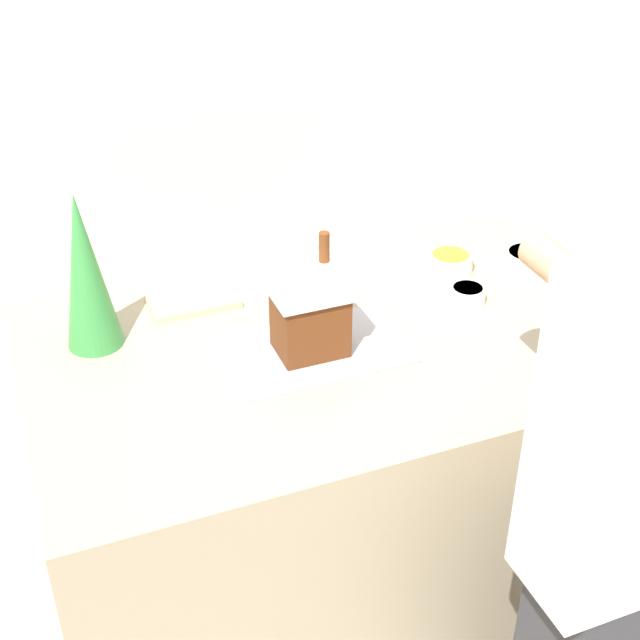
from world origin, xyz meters
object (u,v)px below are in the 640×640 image
Objects in this scene: cookbook at (193,301)px; person at (635,541)px; baking_tray at (310,351)px; decorative_tree at (85,272)px; candy_bowl_front_corner at (316,268)px; candy_bowl_far_right at (467,294)px; candy_bowl_near_tray_left at (450,261)px; candy_bowl_center_rear at (263,277)px; gingerbread_house at (310,308)px; candy_bowl_far_left at (527,257)px.

cookbook is 1.16m from person.
baking_tray is at bearing -57.68° from cookbook.
decorative_tree is at bearing 131.13° from person.
candy_bowl_front_corner is 0.61× the size of cookbook.
decorative_tree is 4.19× the size of candy_bowl_far_right.
decorative_tree is at bearing 153.50° from baking_tray.
candy_bowl_near_tray_left is 0.56× the size of cookbook.
decorative_tree is 0.49m from candy_bowl_center_rear.
baking_tray is 3.34× the size of candy_bowl_front_corner.
gingerbread_house is at bearing -155.05° from candy_bowl_near_tray_left.
gingerbread_house is 0.73m from candy_bowl_far_left.
decorative_tree is 1.76× the size of cookbook.
gingerbread_house is 1.30× the size of cookbook.
candy_bowl_front_corner reaches higher than cookbook.
person is at bearing -61.16° from cookbook.
person reaches higher than candy_bowl_center_rear.
candy_bowl_front_corner is 0.40m from candy_bowl_far_right.
baking_tray is 0.36m from candy_bowl_front_corner.
baking_tray is 1.56× the size of gingerbread_house.
gingerbread_house reaches higher than candy_bowl_near_tray_left.
gingerbread_house is at bearing -57.61° from cookbook.
person is (0.22, -1.04, -0.09)m from candy_bowl_front_corner.
person is at bearing -110.50° from candy_bowl_far_left.
candy_bowl_near_tray_left is (0.49, 0.23, 0.02)m from baking_tray.
candy_bowl_far_left is 0.28m from candy_bowl_far_right.
decorative_tree is at bearing -166.95° from candy_bowl_center_rear.
decorative_tree reaches higher than candy_bowl_front_corner.
candy_bowl_near_tray_left is (0.94, 0.00, -0.16)m from decorative_tree.
candy_bowl_center_rear is at bearing 168.31° from candy_bowl_near_tray_left.
person is (0.37, -0.71, -0.06)m from baking_tray.
gingerbread_house reaches higher than candy_bowl_front_corner.
gingerbread_house reaches higher than baking_tray.
candy_bowl_center_rear is at bearing 179.53° from candy_bowl_front_corner.
gingerbread_house is (0.00, 0.00, 0.12)m from baking_tray.
candy_bowl_far_left is at bearing -11.65° from candy_bowl_center_rear.
candy_bowl_front_corner is 1.03× the size of candy_bowl_far_left.
candy_bowl_center_rear is at bearing 90.61° from baking_tray.
candy_bowl_far_right is 0.06× the size of person.
cookbook is at bearing 122.32° from baking_tray.
person is at bearing -77.82° from candy_bowl_front_corner.
candy_bowl_far_left is (0.56, -0.14, -0.00)m from candy_bowl_front_corner.
baking_tray is 0.27× the size of person.
candy_bowl_center_rear is at bearing 6.10° from cookbook.
candy_bowl_center_rear is at bearing 168.35° from candy_bowl_far_left.
baking_tray is 0.72m from candy_bowl_far_left.
gingerbread_house is 0.34m from candy_bowl_center_rear.
decorative_tree is at bearing -161.99° from cookbook.
candy_bowl_center_rear is 1.10m from person.
decorative_tree is at bearing 153.54° from gingerbread_house.
candy_bowl_far_right is at bearing -10.10° from decorative_tree.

